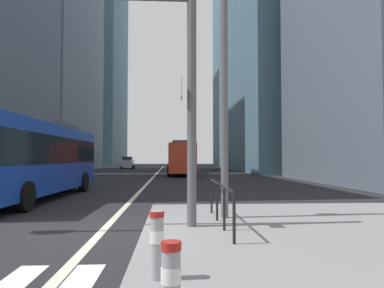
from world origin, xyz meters
TOP-DOWN VIEW (x-y plane):
  - ground_plane at (0.00, 20.00)m, footprint 160.00×160.00m
  - median_island at (5.50, -1.00)m, footprint 9.00×10.00m
  - lane_centre_line at (0.00, 30.00)m, footprint 0.20×80.00m
  - office_tower_left_mid at (-16.00, 43.83)m, footprint 11.07×23.67m
  - office_tower_left_far at (-16.00, 72.78)m, footprint 12.61×23.24m
  - office_tower_right_mid at (17.00, 39.57)m, footprint 13.28×24.86m
  - office_tower_right_far at (17.00, 65.05)m, footprint 11.57×17.71m
  - city_bus_blue_oncoming at (-4.20, 7.10)m, footprint 2.89×11.02m
  - city_bus_red_receding at (2.56, 28.38)m, footprint 2.80×10.71m
  - car_oncoming_mid at (-5.39, 49.59)m, footprint 2.11×4.20m
  - car_receding_near at (3.30, 59.81)m, footprint 2.19×4.43m
  - traffic_signal_gantry at (-0.28, 0.02)m, footprint 7.05×0.65m
  - street_lamp_post at (3.06, 1.18)m, footprint 5.50×0.32m
  - bollard_front at (1.63, -5.00)m, footprint 0.20×0.20m
  - bollard_left at (1.44, -3.59)m, footprint 0.20×0.20m
  - pedestrian_railing at (2.80, 0.13)m, footprint 0.06×3.80m

SIDE VIEW (x-z plane):
  - ground_plane at x=0.00m, z-range 0.00..0.00m
  - lane_centre_line at x=0.00m, z-range 0.00..0.01m
  - median_island at x=5.50m, z-range 0.00..0.15m
  - bollard_front at x=1.63m, z-range 0.20..1.01m
  - bollard_left at x=1.44m, z-range 0.20..1.09m
  - pedestrian_railing at x=2.80m, z-range 0.37..1.35m
  - car_oncoming_mid at x=-5.39m, z-range 0.02..1.96m
  - car_receding_near at x=3.30m, z-range 0.02..1.96m
  - city_bus_red_receding at x=2.56m, z-range 0.14..3.54m
  - city_bus_blue_oncoming at x=-4.20m, z-range 0.14..3.54m
  - traffic_signal_gantry at x=-0.28m, z-range 1.16..7.16m
  - street_lamp_post at x=3.06m, z-range 1.28..9.28m
  - office_tower_left_mid at x=-16.00m, z-range 0.00..39.03m
  - office_tower_right_far at x=17.00m, z-range 0.00..42.22m
  - office_tower_right_mid at x=17.00m, z-range 0.00..46.84m
  - office_tower_left_far at x=-16.00m, z-range 0.00..50.04m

